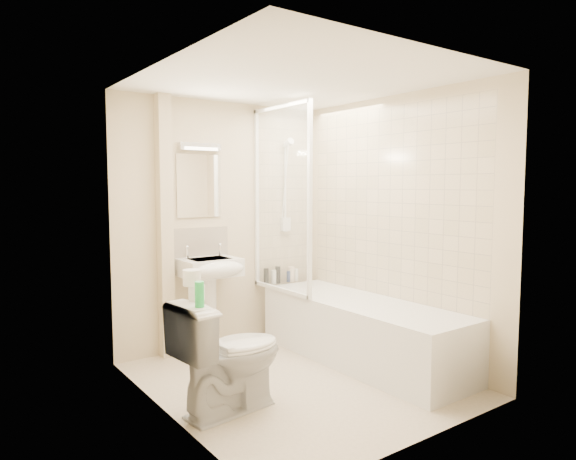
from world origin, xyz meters
TOP-DOWN VIEW (x-y plane):
  - floor at (0.00, 0.00)m, footprint 2.50×2.50m
  - wall_back at (0.00, 1.25)m, footprint 2.20×0.02m
  - wall_left at (-1.10, 0.00)m, footprint 0.02×2.50m
  - wall_right at (1.10, 0.00)m, footprint 0.02×2.50m
  - ceiling at (0.00, 0.00)m, footprint 2.20×2.50m
  - tile_back at (0.75, 1.24)m, footprint 0.70×0.01m
  - tile_right at (1.09, 0.03)m, footprint 0.01×2.10m
  - pipe_boxing at (-0.62, 1.19)m, footprint 0.12×0.12m
  - splashback at (-0.25, 1.24)m, footprint 0.60×0.02m
  - mirror at (-0.25, 1.24)m, footprint 0.46×0.01m
  - strip_light at (-0.25, 1.22)m, footprint 0.42×0.07m
  - bathtub at (0.75, 0.03)m, footprint 0.70×2.10m
  - shower_screen at (0.40, 0.80)m, footprint 0.04×0.92m
  - shower_fixture at (0.75, 1.19)m, footprint 0.10×0.16m
  - pedestal_sink at (-0.25, 1.01)m, footprint 0.53×0.49m
  - bottle_black_a at (0.47, 1.16)m, footprint 0.05×0.05m
  - bottle_white_a at (0.56, 1.16)m, footprint 0.05×0.05m
  - bottle_black_b at (0.61, 1.16)m, footprint 0.05×0.05m
  - bottle_blue at (0.75, 1.16)m, footprint 0.04×0.04m
  - bottle_cream at (0.79, 1.16)m, footprint 0.07×0.07m
  - bottle_white_b at (0.85, 1.16)m, footprint 0.05×0.05m
  - toilet at (-0.72, -0.17)m, footprint 0.63×0.89m
  - toilet_roll_lower at (-0.94, -0.12)m, footprint 0.11×0.11m
  - toilet_roll_upper at (-0.97, -0.11)m, footprint 0.12×0.12m
  - green_bottle at (-1.01, -0.31)m, footprint 0.06×0.06m

SIDE VIEW (x-z plane):
  - floor at x=0.00m, z-range 0.00..0.00m
  - bathtub at x=0.75m, z-range 0.01..0.56m
  - toilet at x=-0.72m, z-range 0.00..0.81m
  - bottle_blue at x=0.75m, z-range 0.55..0.67m
  - bottle_white_b at x=0.85m, z-range 0.55..0.68m
  - bottle_white_a at x=0.56m, z-range 0.55..0.69m
  - bottle_cream at x=0.79m, z-range 0.55..0.71m
  - bottle_black_a at x=0.47m, z-range 0.55..0.72m
  - bottle_black_b at x=0.61m, z-range 0.55..0.73m
  - pedestal_sink at x=-0.25m, z-range 0.21..1.23m
  - toilet_roll_lower at x=-0.94m, z-range 0.81..0.91m
  - green_bottle at x=-1.01m, z-range 0.81..0.98m
  - toilet_roll_upper at x=-0.97m, z-range 0.91..1.02m
  - splashback at x=-0.25m, z-range 0.88..1.18m
  - wall_back at x=0.00m, z-range 0.00..2.40m
  - wall_left at x=-1.10m, z-range 0.00..2.40m
  - wall_right at x=1.10m, z-range 0.00..2.40m
  - pipe_boxing at x=-0.62m, z-range 0.00..2.40m
  - tile_back at x=0.75m, z-range 0.55..2.30m
  - tile_right at x=1.09m, z-range 0.55..2.30m
  - shower_screen at x=0.40m, z-range 0.55..2.35m
  - shower_fixture at x=0.75m, z-range 1.05..2.04m
  - mirror at x=-0.25m, z-range 1.28..1.88m
  - strip_light at x=-0.25m, z-range 1.92..1.98m
  - ceiling at x=0.00m, z-range 2.39..2.41m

